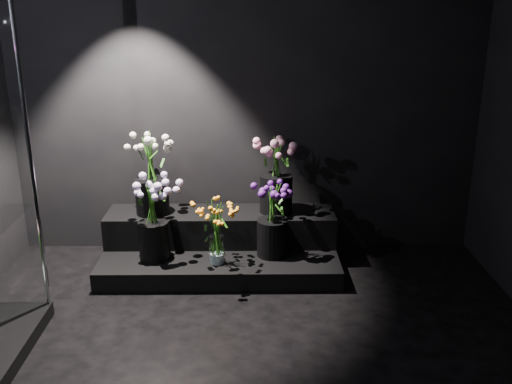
{
  "coord_description": "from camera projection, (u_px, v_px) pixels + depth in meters",
  "views": [
    {
      "loc": [
        0.03,
        -2.82,
        2.12
      ],
      "look_at": [
        0.08,
        1.2,
        0.78
      ],
      "focal_mm": 40.0,
      "sensor_mm": 36.0,
      "label": 1
    }
  ],
  "objects": [
    {
      "name": "bouquet_pink_roses",
      "position": [
        276.0,
        171.0,
        4.74
      ],
      "size": [
        0.4,
        0.4,
        0.66
      ],
      "rotation": [
        0.0,
        0.0,
        -0.16
      ],
      "color": "black",
      "rests_on": "display_riser"
    },
    {
      "name": "wall_back",
      "position": [
        246.0,
        93.0,
        4.8
      ],
      "size": [
        4.0,
        0.0,
        4.0
      ],
      "primitive_type": "plane",
      "rotation": [
        1.57,
        0.0,
        0.0
      ],
      "color": "black",
      "rests_on": "floor"
    },
    {
      "name": "bouquet_purple",
      "position": [
        272.0,
        217.0,
        4.55
      ],
      "size": [
        0.3,
        0.3,
        0.62
      ],
      "rotation": [
        0.0,
        0.0,
        -0.01
      ],
      "color": "black",
      "rests_on": "display_riser"
    },
    {
      "name": "bouquet_lilac",
      "position": [
        152.0,
        213.0,
        4.47
      ],
      "size": [
        0.48,
        0.48,
        0.67
      ],
      "rotation": [
        0.0,
        0.0,
        -0.34
      ],
      "color": "black",
      "rests_on": "display_riser"
    },
    {
      "name": "bouquet_cream_roses",
      "position": [
        151.0,
        168.0,
        4.7
      ],
      "size": [
        0.41,
        0.41,
        0.71
      ],
      "rotation": [
        0.0,
        0.0,
        0.05
      ],
      "color": "black",
      "rests_on": "display_riser"
    },
    {
      "name": "floor",
      "position": [
        245.0,
        383.0,
        3.34
      ],
      "size": [
        4.0,
        4.0,
        0.0
      ],
      "primitive_type": "plane",
      "color": "black",
      "rests_on": "ground"
    },
    {
      "name": "display_riser",
      "position": [
        221.0,
        245.0,
        4.82
      ],
      "size": [
        1.93,
        0.86,
        0.43
      ],
      "color": "black",
      "rests_on": "floor"
    },
    {
      "name": "bouquet_orange_bells",
      "position": [
        216.0,
        231.0,
        4.43
      ],
      "size": [
        0.36,
        0.36,
        0.52
      ],
      "rotation": [
        0.0,
        0.0,
        -0.39
      ],
      "color": "white",
      "rests_on": "display_riser"
    }
  ]
}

